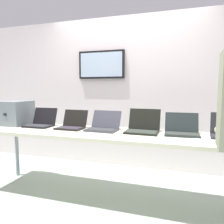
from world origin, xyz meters
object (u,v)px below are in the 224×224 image
object	(u,v)px
laptop_station_3	(143,127)
laptop_station_4	(182,130)
laptop_station_1	(72,124)
laptop_station_2	(103,126)
laptop_station_0	(41,122)
equipment_box	(16,113)
workbench	(104,136)

from	to	relation	value
laptop_station_3	laptop_station_4	bearing A→B (deg)	0.27
laptop_station_1	laptop_station_2	world-z (taller)	same
laptop_station_1	laptop_station_4	distance (m)	1.32
laptop_station_0	equipment_box	bearing A→B (deg)	177.97
laptop_station_3	workbench	bearing A→B (deg)	-162.97
workbench	laptop_station_4	world-z (taller)	laptop_station_4
laptop_station_2	equipment_box	bearing A→B (deg)	179.03
laptop_station_1	laptop_station_2	xyz separation A→B (m)	(0.41, 0.01, -0.00)
laptop_station_0	laptop_station_3	distance (m)	1.36
laptop_station_3	laptop_station_1	bearing A→B (deg)	-178.01
workbench	laptop_station_2	distance (m)	0.16
laptop_station_0	laptop_station_1	size ratio (longest dim) A/B	1.04
laptop_station_0	laptop_station_4	size ratio (longest dim) A/B	0.95
equipment_box	laptop_station_4	bearing A→B (deg)	-0.02
laptop_station_1	laptop_station_4	bearing A→B (deg)	1.43
laptop_station_2	laptop_station_3	bearing A→B (deg)	2.30
laptop_station_3	laptop_station_4	world-z (taller)	laptop_station_3
laptop_station_4	laptop_station_1	bearing A→B (deg)	-178.57
laptop_station_2	laptop_station_3	world-z (taller)	laptop_station_3
workbench	laptop_station_1	distance (m)	0.49
workbench	equipment_box	world-z (taller)	equipment_box
equipment_box	laptop_station_0	world-z (taller)	equipment_box
laptop_station_3	laptop_station_0	bearing A→B (deg)	-179.51
equipment_box	laptop_station_3	distance (m)	1.77
laptop_station_3	laptop_station_2	bearing A→B (deg)	-177.70
laptop_station_0	laptop_station_2	bearing A→B (deg)	-0.47
workbench	laptop_station_1	size ratio (longest dim) A/B	9.21
workbench	equipment_box	size ratio (longest dim) A/B	7.74
laptop_station_2	workbench	bearing A→B (deg)	-64.64
equipment_box	laptop_station_3	bearing A→B (deg)	-0.09
workbench	laptop_station_3	size ratio (longest dim) A/B	8.26
laptop_station_2	laptop_station_3	size ratio (longest dim) A/B	1.02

